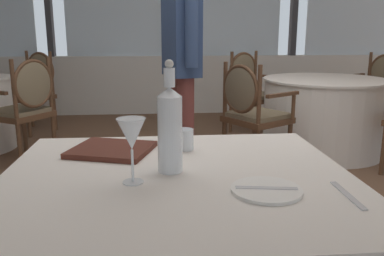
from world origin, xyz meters
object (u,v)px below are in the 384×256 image
(water_tumbler, at_px, (185,139))
(dining_chair_0_2, at_px, (379,88))
(side_plate, at_px, (266,190))
(dining_chair_1_2, at_px, (34,86))
(water_bottle, at_px, (170,127))
(wine_glass, at_px, (131,135))
(menu_book, at_px, (112,150))
(diner_person_0, at_px, (181,56))
(dining_chair_0_3, at_px, (250,86))
(dining_chair_1_1, at_px, (26,102))
(dining_chair_0_0, at_px, (251,108))

(water_tumbler, height_order, dining_chair_0_2, dining_chair_0_2)
(side_plate, relative_size, water_tumbler, 2.53)
(water_tumbler, distance_m, dining_chair_1_2, 3.90)
(water_bottle, distance_m, wine_glass, 0.15)
(menu_book, xyz_separation_m, diner_person_0, (0.36, 1.55, 0.27))
(menu_book, relative_size, dining_chair_0_3, 0.30)
(side_plate, relative_size, dining_chair_0_3, 0.21)
(water_bottle, distance_m, menu_book, 0.35)
(water_bottle, bearing_deg, dining_chair_1_2, 111.94)
(dining_chair_1_1, bearing_deg, side_plate, 151.20)
(dining_chair_0_0, height_order, dining_chair_0_2, dining_chair_0_2)
(water_bottle, bearing_deg, diner_person_0, 85.28)
(water_tumbler, bearing_deg, dining_chair_0_2, 50.04)
(menu_book, relative_size, dining_chair_0_2, 0.30)
(water_bottle, bearing_deg, dining_chair_0_3, 72.95)
(water_tumbler, distance_m, dining_chair_1_1, 2.59)
(water_bottle, xyz_separation_m, dining_chair_1_2, (-1.53, 3.80, -0.34))
(dining_chair_0_0, distance_m, diner_person_0, 0.80)
(wine_glass, relative_size, dining_chair_0_2, 0.21)
(water_tumbler, xyz_separation_m, diner_person_0, (0.08, 1.54, 0.24))
(dining_chair_0_3, bearing_deg, water_tumbler, -49.51)
(dining_chair_0_2, bearing_deg, dining_chair_1_1, -21.98)
(diner_person_0, bearing_deg, dining_chair_0_2, -165.24)
(dining_chair_0_0, bearing_deg, dining_chair_1_2, 110.37)
(menu_book, relative_size, dining_chair_1_2, 0.30)
(wine_glass, height_order, dining_chair_0_3, dining_chair_0_3)
(dining_chair_0_0, height_order, dining_chair_0_3, dining_chair_0_3)
(dining_chair_0_2, height_order, dining_chair_1_2, dining_chair_1_2)
(dining_chair_0_2, bearing_deg, diner_person_0, -1.99)
(dining_chair_1_1, bearing_deg, water_tumbler, 152.13)
(water_tumbler, xyz_separation_m, dining_chair_0_2, (2.44, 2.91, -0.22))
(side_plate, distance_m, water_tumbler, 0.50)
(dining_chair_0_0, bearing_deg, dining_chair_0_2, -0.00)
(menu_book, relative_size, dining_chair_0_0, 0.30)
(wine_glass, bearing_deg, dining_chair_0_2, 51.18)
(dining_chair_1_2, bearing_deg, water_bottle, 53.98)
(wine_glass, distance_m, dining_chair_0_3, 3.79)
(dining_chair_0_2, bearing_deg, water_tumbler, 17.78)
(dining_chair_0_3, height_order, diner_person_0, diner_person_0)
(dining_chair_1_1, relative_size, diner_person_0, 0.55)
(dining_chair_1_1, relative_size, dining_chair_1_2, 1.01)
(dining_chair_0_2, height_order, dining_chair_0_3, dining_chair_0_3)
(dining_chair_1_2, xyz_separation_m, diner_person_0, (1.68, -2.01, 0.46))
(dining_chair_0_3, xyz_separation_m, dining_chair_1_1, (-2.30, -1.01, 0.01))
(water_tumbler, distance_m, dining_chair_0_0, 1.95)
(water_tumbler, bearing_deg, dining_chair_0_3, 72.75)
(water_bottle, distance_m, water_tumbler, 0.28)
(water_bottle, xyz_separation_m, dining_chair_1_1, (-1.23, 2.49, -0.32))
(dining_chair_0_3, xyz_separation_m, dining_chair_1_2, (-2.60, 0.31, -0.00))
(wine_glass, relative_size, dining_chair_0_0, 0.21)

